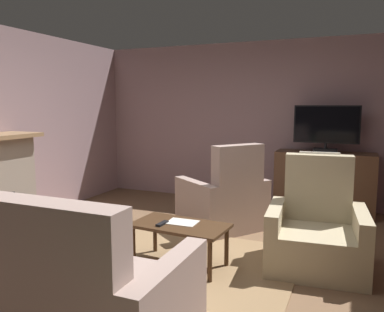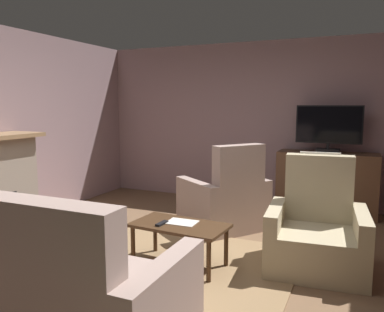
{
  "view_description": "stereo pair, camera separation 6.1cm",
  "coord_description": "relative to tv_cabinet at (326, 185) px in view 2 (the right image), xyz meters",
  "views": [
    {
      "loc": [
        1.56,
        -3.26,
        1.62
      ],
      "look_at": [
        -0.0,
        0.44,
        1.08
      ],
      "focal_mm": 36.27,
      "sensor_mm": 36.0,
      "label": 1
    },
    {
      "loc": [
        1.61,
        -3.24,
        1.62
      ],
      "look_at": [
        -0.0,
        0.44,
        1.08
      ],
      "focal_mm": 36.27,
      "sensor_mm": 36.0,
      "label": 2
    }
  ],
  "objects": [
    {
      "name": "ground_plane",
      "position": [
        -1.17,
        -2.7,
        -0.46
      ],
      "size": [
        5.9,
        6.59,
        0.04
      ],
      "primitive_type": "cube",
      "color": "brown"
    },
    {
      "name": "wall_back",
      "position": [
        -1.17,
        0.35,
        0.87
      ],
      "size": [
        5.9,
        0.1,
        2.62
      ],
      "primitive_type": "cube",
      "color": "gray",
      "rests_on": "ground_plane"
    },
    {
      "name": "rug_central",
      "position": [
        -1.25,
        -2.53,
        -0.43
      ],
      "size": [
        2.39,
        1.89,
        0.01
      ],
      "primitive_type": "cube",
      "color": "#8E704C",
      "rests_on": "ground_plane"
    },
    {
      "name": "tv_cabinet",
      "position": [
        0.0,
        0.0,
        0.0
      ],
      "size": [
        1.41,
        0.5,
        0.92
      ],
      "color": "#402A1C",
      "rests_on": "ground_plane"
    },
    {
      "name": "television",
      "position": [
        0.0,
        -0.05,
        0.85
      ],
      "size": [
        0.91,
        0.2,
        0.68
      ],
      "color": "black",
      "rests_on": "tv_cabinet"
    },
    {
      "name": "coffee_table",
      "position": [
        -1.18,
        -2.57,
        -0.05
      ],
      "size": [
        0.98,
        0.57,
        0.44
      ],
      "color": "#422B19",
      "rests_on": "ground_plane"
    },
    {
      "name": "tv_remote",
      "position": [
        -1.33,
        -2.65,
        0.01
      ],
      "size": [
        0.06,
        0.17,
        0.02
      ],
      "primitive_type": "cube",
      "rotation": [
        0.0,
        0.0,
        1.49
      ],
      "color": "black",
      "rests_on": "coffee_table"
    },
    {
      "name": "folded_newspaper",
      "position": [
        -1.18,
        -2.51,
        0.0
      ],
      "size": [
        0.31,
        0.23,
        0.01
      ],
      "primitive_type": "cube",
      "rotation": [
        0.0,
        0.0,
        0.02
      ],
      "color": "silver",
      "rests_on": "coffee_table"
    },
    {
      "name": "sofa_floral",
      "position": [
        -1.28,
        -4.01,
        -0.09
      ],
      "size": [
        1.46,
        0.94,
        1.08
      ],
      "color": "#A3897F",
      "rests_on": "ground_plane"
    },
    {
      "name": "armchair_beside_cabinet",
      "position": [
        -1.15,
        -1.24,
        -0.09
      ],
      "size": [
        1.25,
        1.27,
        1.13
      ],
      "color": "#A3897F",
      "rests_on": "ground_plane"
    },
    {
      "name": "armchair_facing_sofa",
      "position": [
        0.08,
        -2.04,
        -0.1
      ],
      "size": [
        1.0,
        0.92,
        1.12
      ],
      "color": "tan",
      "rests_on": "ground_plane"
    },
    {
      "name": "cat",
      "position": [
        -2.15,
        -2.77,
        -0.33
      ],
      "size": [
        0.63,
        0.3,
        0.22
      ],
      "color": "gray",
      "rests_on": "ground_plane"
    }
  ]
}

